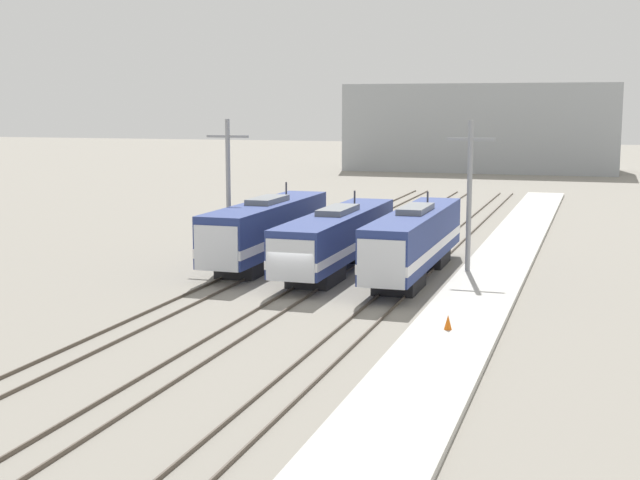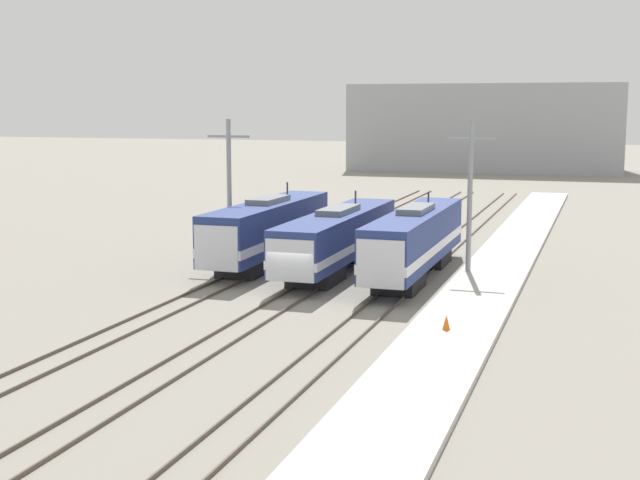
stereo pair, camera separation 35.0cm
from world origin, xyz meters
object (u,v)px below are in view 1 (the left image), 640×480
at_px(locomotive_far_left, 265,231).
at_px(catenary_tower_right, 469,194).
at_px(locomotive_center, 336,239).
at_px(catenary_tower_left, 228,187).
at_px(locomotive_far_right, 414,241).
at_px(traffic_cone, 448,322).

xyz_separation_m(locomotive_far_left, catenary_tower_right, (12.85, 0.43, 2.70)).
distance_m(locomotive_far_left, locomotive_center, 5.02).
bearing_deg(locomotive_far_left, catenary_tower_right, 1.90).
bearing_deg(catenary_tower_right, locomotive_center, -171.12).
xyz_separation_m(locomotive_far_left, catenary_tower_left, (-2.67, 0.43, 2.70)).
xyz_separation_m(locomotive_center, catenary_tower_right, (7.90, 1.24, 2.87)).
relative_size(locomotive_far_right, catenary_tower_right, 1.85).
relative_size(locomotive_far_left, catenary_tower_right, 1.75).
height_order(catenary_tower_left, catenary_tower_right, same).
xyz_separation_m(locomotive_far_left, locomotive_far_right, (9.89, -1.32, -0.04)).
relative_size(locomotive_center, locomotive_far_right, 1.03).
bearing_deg(locomotive_far_right, locomotive_center, 174.08).
height_order(locomotive_far_left, catenary_tower_right, catenary_tower_right).
relative_size(catenary_tower_left, catenary_tower_right, 1.00).
xyz_separation_m(locomotive_center, locomotive_far_right, (4.95, -0.51, 0.14)).
xyz_separation_m(catenary_tower_left, catenary_tower_right, (15.52, 0.00, 0.00)).
bearing_deg(traffic_cone, catenary_tower_left, 139.17).
distance_m(locomotive_far_left, catenary_tower_right, 13.14).
distance_m(locomotive_far_left, catenary_tower_left, 3.82).
distance_m(locomotive_far_left, locomotive_far_right, 9.98).
bearing_deg(catenary_tower_right, locomotive_far_right, -149.39).
distance_m(locomotive_center, catenary_tower_left, 8.24).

